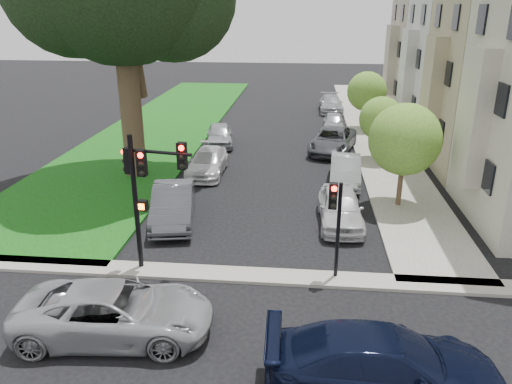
# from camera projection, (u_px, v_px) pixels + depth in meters

# --- Properties ---
(ground) EXTENTS (140.00, 140.00, 0.00)m
(ground) POSITION_uv_depth(u_px,v_px,m) (240.00, 310.00, 15.26)
(ground) COLOR black
(ground) RESTS_ON ground
(grass_strip) EXTENTS (8.00, 44.00, 0.12)m
(grass_strip) POSITION_uv_depth(u_px,v_px,m) (164.00, 125.00, 38.44)
(grass_strip) COLOR #143E12
(grass_strip) RESTS_ON ground
(sidewalk_right) EXTENTS (3.50, 44.00, 0.12)m
(sidewalk_right) POSITION_uv_depth(u_px,v_px,m) (372.00, 130.00, 36.98)
(sidewalk_right) COLOR gray
(sidewalk_right) RESTS_ON ground
(sidewalk_cross) EXTENTS (60.00, 1.00, 0.12)m
(sidewalk_cross) POSITION_uv_depth(u_px,v_px,m) (247.00, 275.00, 17.11)
(sidewalk_cross) COLOR gray
(sidewalk_cross) RESTS_ON ground
(house_b) EXTENTS (7.70, 7.55, 15.97)m
(house_b) POSITION_uv_depth(u_px,v_px,m) (512.00, 42.00, 26.11)
(house_b) COLOR gray
(house_b) RESTS_ON ground
(house_c) EXTENTS (7.70, 7.55, 15.97)m
(house_c) POSITION_uv_depth(u_px,v_px,m) (469.00, 34.00, 33.10)
(house_c) COLOR #B5AB9E
(house_c) RESTS_ON ground
(house_d) EXTENTS (7.70, 7.55, 15.97)m
(house_d) POSITION_uv_depth(u_px,v_px,m) (441.00, 29.00, 40.09)
(house_d) COLOR #B1A89F
(house_d) RESTS_ON ground
(small_tree_a) EXTENTS (3.21, 3.21, 4.81)m
(small_tree_a) POSITION_uv_depth(u_px,v_px,m) (405.00, 140.00, 21.98)
(small_tree_a) COLOR #443421
(small_tree_a) RESTS_ON ground
(small_tree_b) EXTENTS (2.57, 2.57, 3.86)m
(small_tree_b) POSITION_uv_depth(u_px,v_px,m) (381.00, 119.00, 28.94)
(small_tree_b) COLOR #443421
(small_tree_b) RESTS_ON ground
(small_tree_c) EXTENTS (2.87, 2.87, 4.31)m
(small_tree_c) POSITION_uv_depth(u_px,v_px,m) (367.00, 92.00, 36.27)
(small_tree_c) COLOR #443421
(small_tree_c) RESTS_ON ground
(traffic_signal_main) EXTENTS (2.38, 0.63, 4.86)m
(traffic_signal_main) POSITION_uv_depth(u_px,v_px,m) (145.00, 179.00, 16.48)
(traffic_signal_main) COLOR black
(traffic_signal_main) RESTS_ON ground
(traffic_signal_secondary) EXTENTS (0.45, 0.36, 3.47)m
(traffic_signal_secondary) POSITION_uv_depth(u_px,v_px,m) (336.00, 213.00, 16.19)
(traffic_signal_secondary) COLOR black
(traffic_signal_secondary) RESTS_ON ground
(car_cross_near) EXTENTS (5.64, 2.96, 1.51)m
(car_cross_near) POSITION_uv_depth(u_px,v_px,m) (115.00, 312.00, 13.87)
(car_cross_near) COLOR #999BA0
(car_cross_near) RESTS_ON ground
(car_cross_far) EXTENTS (5.71, 2.48, 1.64)m
(car_cross_far) POSITION_uv_depth(u_px,v_px,m) (384.00, 364.00, 11.76)
(car_cross_far) COLOR black
(car_cross_far) RESTS_ON ground
(car_parked_0) EXTENTS (1.90, 4.46, 1.50)m
(car_parked_0) POSITION_uv_depth(u_px,v_px,m) (340.00, 208.00, 21.02)
(car_parked_0) COLOR silver
(car_parked_0) RESTS_ON ground
(car_parked_1) EXTENTS (1.78, 4.42, 1.43)m
(car_parked_1) POSITION_uv_depth(u_px,v_px,m) (345.00, 170.00, 25.87)
(car_parked_1) COLOR #999BA0
(car_parked_1) RESTS_ON ground
(car_parked_2) EXTENTS (3.51, 5.74, 1.49)m
(car_parked_2) POSITION_uv_depth(u_px,v_px,m) (333.00, 140.00, 31.52)
(car_parked_2) COLOR #3F4247
(car_parked_2) RESTS_ON ground
(car_parked_3) EXTENTS (1.62, 3.81, 1.28)m
(car_parked_3) POSITION_uv_depth(u_px,v_px,m) (334.00, 122.00, 36.92)
(car_parked_3) COLOR #999BA0
(car_parked_3) RESTS_ON ground
(car_parked_4) EXTENTS (2.04, 4.85, 1.40)m
(car_parked_4) POSITION_uv_depth(u_px,v_px,m) (331.00, 104.00, 43.43)
(car_parked_4) COLOR #999BA0
(car_parked_4) RESTS_ON ground
(car_parked_5) EXTENTS (2.55, 5.04, 1.59)m
(car_parked_5) POSITION_uv_depth(u_px,v_px,m) (173.00, 204.00, 21.25)
(car_parked_5) COLOR #3F4247
(car_parked_5) RESTS_ON ground
(car_parked_6) EXTENTS (1.93, 4.67, 1.35)m
(car_parked_6) POSITION_uv_depth(u_px,v_px,m) (208.00, 162.00, 27.39)
(car_parked_6) COLOR silver
(car_parked_6) RESTS_ON ground
(car_parked_7) EXTENTS (2.39, 4.41, 1.42)m
(car_parked_7) POSITION_uv_depth(u_px,v_px,m) (219.00, 135.00, 32.99)
(car_parked_7) COLOR #999BA0
(car_parked_7) RESTS_ON ground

